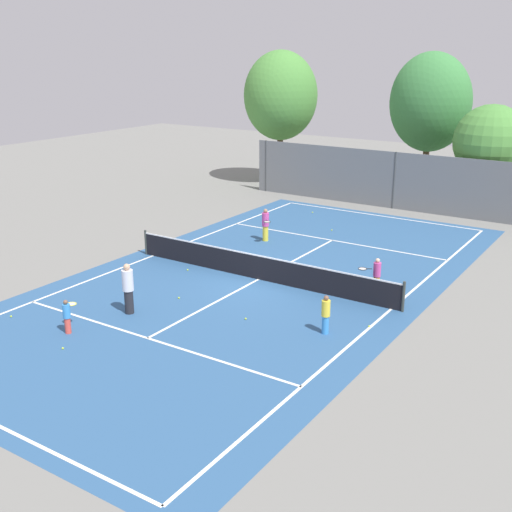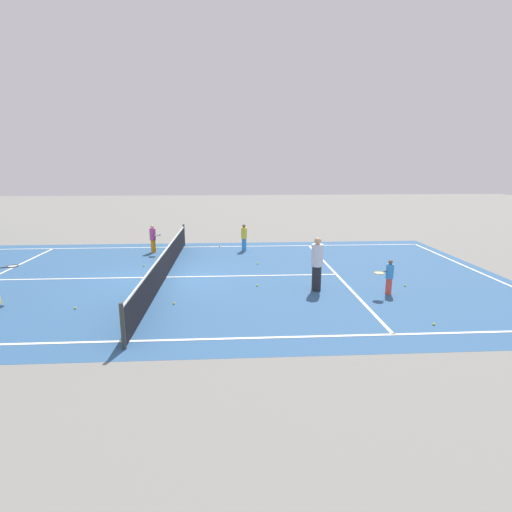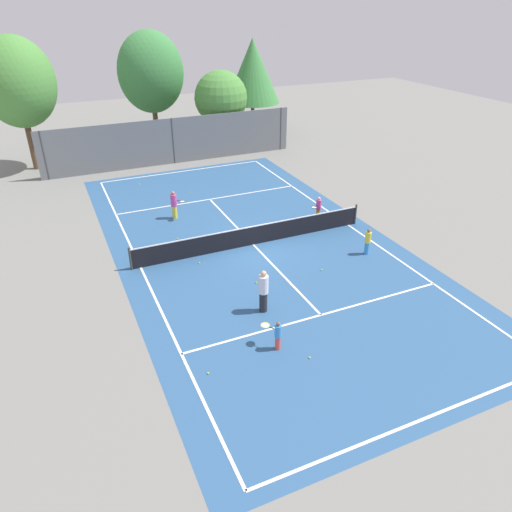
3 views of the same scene
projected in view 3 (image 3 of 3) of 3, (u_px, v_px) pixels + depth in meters
ground_plane at (253, 245)px, 23.34m from camera, size 80.00×80.00×0.00m
court_surface at (253, 245)px, 23.34m from camera, size 13.00×25.00×0.01m
tennis_net at (253, 235)px, 23.10m from camera, size 11.90×0.10×1.10m
perimeter_fence at (173, 141)px, 33.77m from camera, size 18.00×0.12×3.20m
tree_0 at (17, 83)px, 30.72m from camera, size 4.77×4.86×8.60m
tree_1 at (221, 98)px, 36.00m from camera, size 3.99×3.99×5.85m
tree_2 at (151, 73)px, 35.93m from camera, size 4.95×4.15×8.53m
tree_3 at (253, 71)px, 39.97m from camera, size 4.61×4.61×7.63m
player_0 at (318, 208)px, 25.58m from camera, size 0.82×0.66×1.31m
player_1 at (174, 204)px, 25.72m from camera, size 0.76×0.83×1.55m
player_2 at (368, 241)px, 22.20m from camera, size 0.28×0.28×1.29m
player_3 at (263, 291)px, 18.05m from camera, size 0.38×0.38×1.78m
player_4 at (277, 335)px, 16.24m from camera, size 0.62×0.79×1.13m
tennis_ball_0 at (256, 283)px, 20.22m from camera, size 0.07×0.07×0.07m
tennis_ball_1 at (332, 216)px, 26.21m from camera, size 0.07×0.07×0.07m
tennis_ball_2 at (208, 373)px, 15.40m from camera, size 0.07×0.07×0.07m
tennis_ball_3 at (178, 238)px, 23.85m from camera, size 0.07×0.07×0.07m
tennis_ball_4 at (234, 243)px, 23.42m from camera, size 0.07×0.07×0.07m
tennis_ball_5 at (199, 263)px, 21.68m from camera, size 0.07×0.07×0.07m
tennis_ball_6 at (274, 229)px, 24.84m from camera, size 0.07×0.07×0.07m
tennis_ball_7 at (190, 192)px, 29.37m from camera, size 0.07×0.07×0.07m
tennis_ball_8 at (239, 241)px, 23.63m from camera, size 0.07×0.07×0.07m
tennis_ball_9 at (368, 239)px, 23.82m from camera, size 0.07×0.07×0.07m
tennis_ball_10 at (310, 358)px, 16.06m from camera, size 0.07×0.07×0.07m
tennis_ball_11 at (139, 184)px, 30.61m from camera, size 0.07×0.07×0.07m
tennis_ball_12 at (322, 270)px, 21.14m from camera, size 0.07×0.07×0.07m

